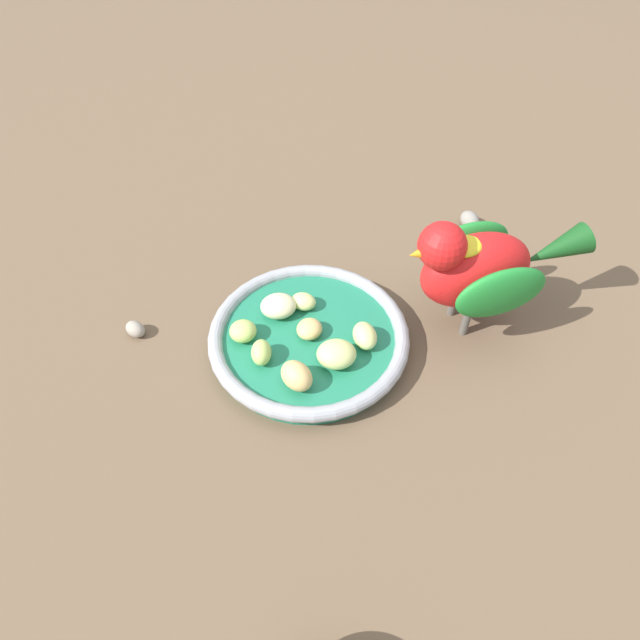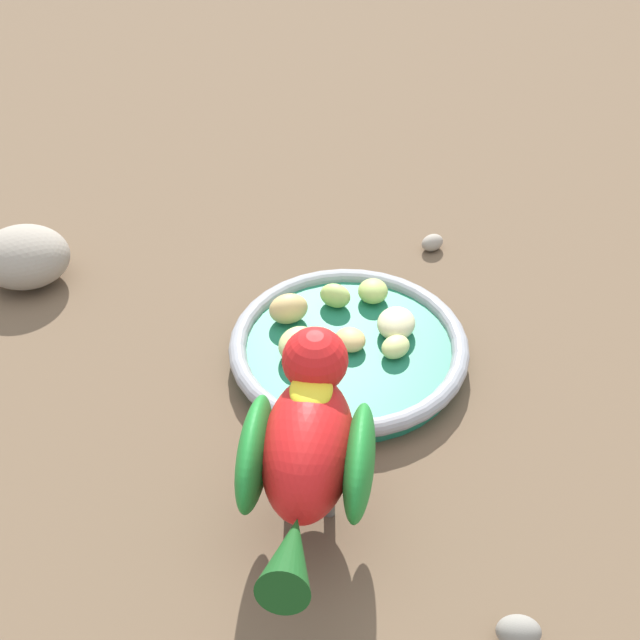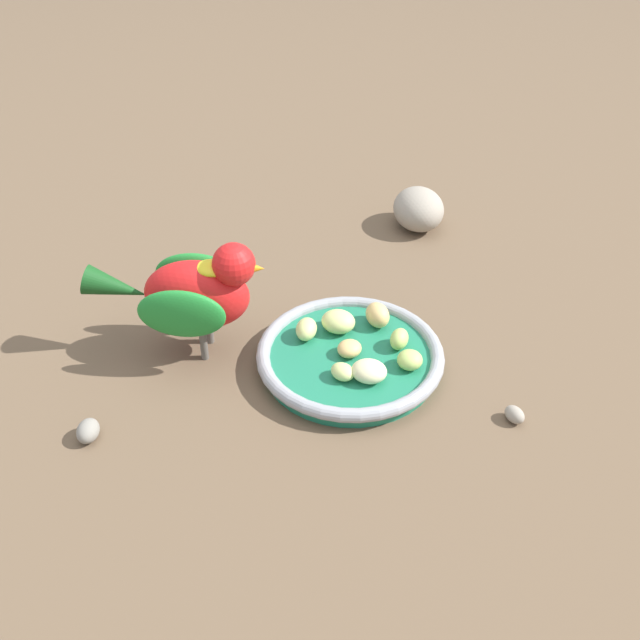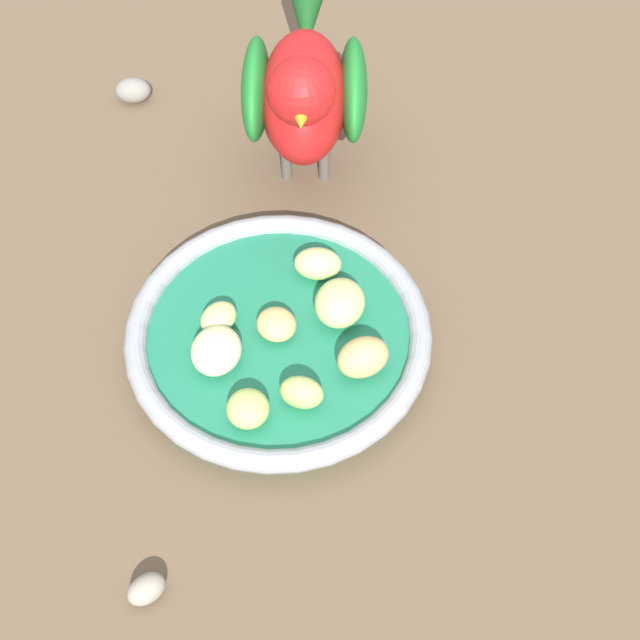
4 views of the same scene
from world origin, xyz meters
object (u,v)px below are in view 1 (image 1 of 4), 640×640
at_px(pebble_1, 135,329).
at_px(apple_piece_0, 309,329).
at_px(apple_piece_2, 304,301).
at_px(apple_piece_7, 278,306).
at_px(apple_piece_6, 261,352).
at_px(apple_piece_1, 243,331).
at_px(apple_piece_5, 336,354).
at_px(apple_piece_3, 365,336).
at_px(parrot, 480,266).
at_px(feeding_bowl, 309,338).
at_px(pebble_0, 470,220).
at_px(apple_piece_4, 297,376).

bearing_deg(pebble_1, apple_piece_0, -53.06).
distance_m(apple_piece_2, apple_piece_7, 0.03).
bearing_deg(pebble_1, apple_piece_6, -67.51).
relative_size(apple_piece_1, apple_piece_5, 0.71).
bearing_deg(apple_piece_5, apple_piece_2, 65.86).
bearing_deg(apple_piece_3, apple_piece_2, 93.03).
relative_size(apple_piece_2, parrot, 0.15).
xyz_separation_m(apple_piece_2, apple_piece_6, (-0.08, -0.02, 0.00)).
bearing_deg(feeding_bowl, apple_piece_6, 166.22).
bearing_deg(apple_piece_2, apple_piece_7, 150.31).
bearing_deg(apple_piece_7, apple_piece_0, -90.61).
distance_m(apple_piece_5, apple_piece_6, 0.07).
bearing_deg(feeding_bowl, pebble_0, -3.72).
distance_m(feeding_bowl, pebble_1, 0.19).
distance_m(apple_piece_4, apple_piece_7, 0.10).
bearing_deg(apple_piece_3, pebble_1, 125.39).
relative_size(apple_piece_0, apple_piece_6, 0.98).
bearing_deg(apple_piece_5, parrot, -21.84).
relative_size(apple_piece_1, pebble_1, 1.18).
distance_m(apple_piece_3, parrot, 0.13).
bearing_deg(apple_piece_2, apple_piece_6, -167.41).
relative_size(apple_piece_7, parrot, 0.20).
bearing_deg(apple_piece_1, apple_piece_2, -12.72).
bearing_deg(apple_piece_0, parrot, -36.69).
xyz_separation_m(feeding_bowl, parrot, (0.14, -0.10, 0.07)).
height_order(feeding_bowl, apple_piece_3, apple_piece_3).
distance_m(feeding_bowl, apple_piece_0, 0.01).
xyz_separation_m(apple_piece_3, apple_piece_7, (-0.03, 0.09, -0.00)).
bearing_deg(apple_piece_2, apple_piece_4, -140.77).
bearing_deg(apple_piece_7, apple_piece_3, -73.20).
relative_size(apple_piece_0, apple_piece_3, 0.83).
distance_m(parrot, pebble_1, 0.36).
distance_m(apple_piece_2, apple_piece_3, 0.08).
height_order(feeding_bowl, pebble_1, feeding_bowl).
bearing_deg(parrot, apple_piece_0, -5.14).
bearing_deg(apple_piece_5, apple_piece_1, 113.15).
bearing_deg(pebble_1, pebble_0, -22.99).
bearing_deg(apple_piece_3, apple_piece_0, 120.33).
height_order(apple_piece_1, apple_piece_7, apple_piece_7).
height_order(apple_piece_6, pebble_1, apple_piece_6).
relative_size(apple_piece_4, apple_piece_6, 1.23).
xyz_separation_m(apple_piece_3, apple_piece_4, (-0.08, 0.02, 0.00)).
relative_size(apple_piece_0, apple_piece_1, 1.00).
height_order(apple_piece_0, apple_piece_3, apple_piece_3).
height_order(feeding_bowl, apple_piece_0, apple_piece_0).
relative_size(apple_piece_5, pebble_1, 1.67).
xyz_separation_m(feeding_bowl, apple_piece_3, (0.03, -0.05, 0.02)).
height_order(apple_piece_3, parrot, parrot).
bearing_deg(apple_piece_5, pebble_0, 4.91).
relative_size(apple_piece_1, apple_piece_4, 0.79).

